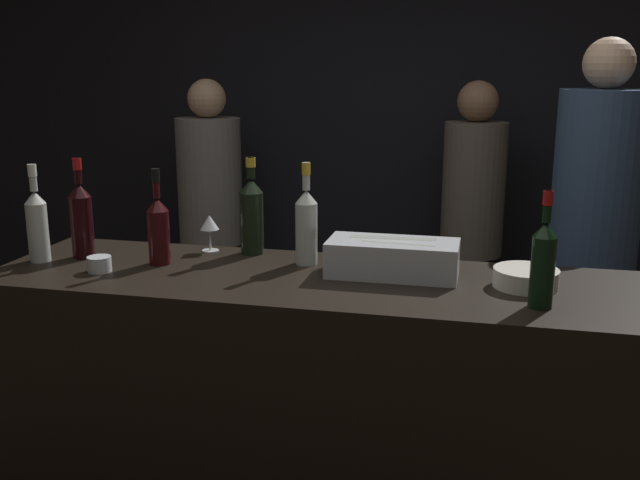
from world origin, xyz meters
TOP-DOWN VIEW (x-y plane):
  - wall_back_chalkboard at (0.00, 2.36)m, footprint 6.40×0.06m
  - bar_counter at (0.00, 0.32)m, footprint 2.24×0.64m
  - ice_bin_with_bottles at (0.24, 0.40)m, footprint 0.43×0.20m
  - bowl_white at (0.67, 0.37)m, footprint 0.21×0.21m
  - wine_glass at (-0.48, 0.56)m, footprint 0.07×0.07m
  - candle_votive at (-0.74, 0.22)m, footprint 0.08×0.08m
  - red_wine_bottle_black_foil at (-0.58, 0.36)m, footprint 0.08×0.08m
  - red_wine_bottle_burgundy at (0.70, 0.17)m, footprint 0.07×0.07m
  - red_wine_bottle_tall at (-0.89, 0.37)m, footprint 0.08×0.08m
  - white_wine_bottle at (-1.02, 0.29)m, footprint 0.07×0.07m
  - champagne_bottle at (-0.31, 0.57)m, footprint 0.09×0.09m
  - rose_wine_bottle at (-0.08, 0.47)m, footprint 0.08×0.08m
  - person_in_hoodie at (0.99, 1.30)m, footprint 0.37×0.37m
  - person_blond_tee at (-0.97, 1.80)m, footprint 0.36×0.36m
  - person_grey_polo at (0.47, 1.89)m, footprint 0.33×0.33m

SIDE VIEW (x-z plane):
  - bar_counter at x=0.00m, z-range 0.00..1.05m
  - person_blond_tee at x=-0.97m, z-range 0.09..1.76m
  - person_grey_polo at x=0.47m, z-range 0.10..1.77m
  - person_in_hoodie at x=0.99m, z-range 0.11..1.96m
  - candle_votive at x=-0.74m, z-range 1.05..1.10m
  - bowl_white at x=0.67m, z-range 1.05..1.11m
  - ice_bin_with_bottles at x=0.24m, z-range 1.05..1.18m
  - wine_glass at x=-0.48m, z-range 1.09..1.23m
  - red_wine_bottle_black_foil at x=-0.58m, z-range 1.01..1.35m
  - red_wine_bottle_burgundy at x=0.70m, z-range 1.02..1.36m
  - white_wine_bottle at x=-1.02m, z-range 1.02..1.37m
  - rose_wine_bottle at x=-0.08m, z-range 1.02..1.38m
  - red_wine_bottle_tall at x=-0.89m, z-range 1.02..1.38m
  - champagne_bottle at x=-0.31m, z-range 1.02..1.38m
  - wall_back_chalkboard at x=0.00m, z-range 0.00..2.80m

